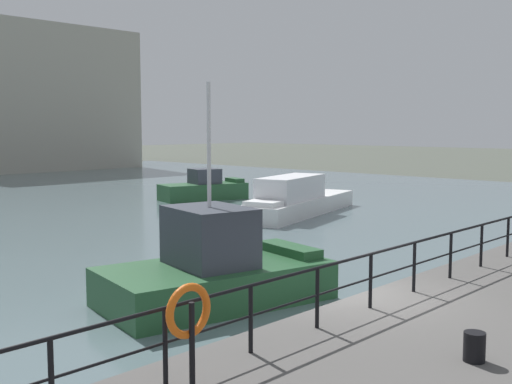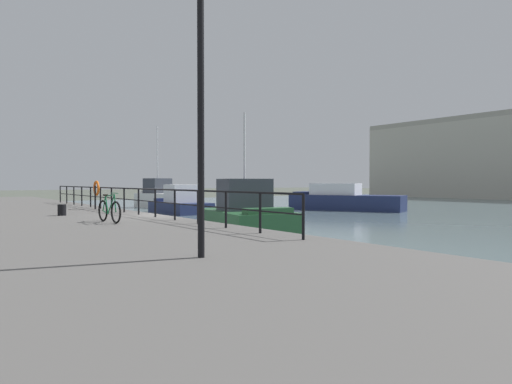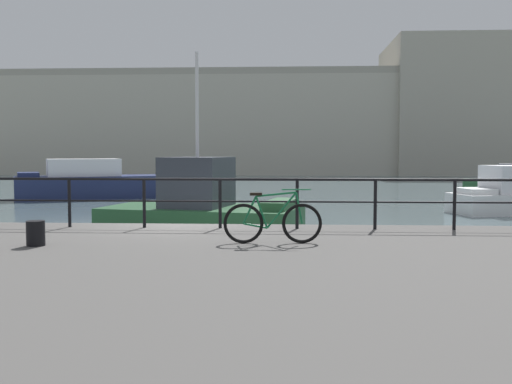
{
  "view_description": "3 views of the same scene",
  "coord_description": "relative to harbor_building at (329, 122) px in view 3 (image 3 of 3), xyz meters",
  "views": [
    {
      "loc": [
        -10.72,
        -7.22,
        4.41
      ],
      "look_at": [
        2.23,
        5.04,
        2.57
      ],
      "focal_mm": 44.08,
      "sensor_mm": 36.0,
      "label": 1
    },
    {
      "loc": [
        16.84,
        -7.72,
        2.3
      ],
      "look_at": [
        0.78,
        4.09,
        1.85
      ],
      "focal_mm": 31.57,
      "sensor_mm": 36.0,
      "label": 2
    },
    {
      "loc": [
        2.48,
        -13.86,
        2.63
      ],
      "look_at": [
        1.42,
        4.41,
        1.4
      ],
      "focal_mm": 43.3,
      "sensor_mm": 36.0,
      "label": 3
    }
  ],
  "objects": [
    {
      "name": "parked_bicycle",
      "position": [
        -4.61,
        -60.78,
        -4.57
      ],
      "size": [
        1.77,
        0.19,
        0.98
      ],
      "rotation": [
        0.0,
        0.0,
        0.07
      ],
      "color": "black",
      "rests_on": "quay_promenade"
    },
    {
      "name": "ground_plane",
      "position": [
        -6.75,
        -57.9,
        -5.93
      ],
      "size": [
        240.0,
        240.0,
        0.0
      ],
      "primitive_type": "plane",
      "color": "#4C5147"
    },
    {
      "name": "quay_promenade",
      "position": [
        -6.75,
        -64.4,
        -5.44
      ],
      "size": [
        56.0,
        13.0,
        0.97
      ],
      "primitive_type": "cube",
      "color": "#565451",
      "rests_on": "ground_plane"
    },
    {
      "name": "mooring_bollard",
      "position": [
        -8.74,
        -61.29,
        -4.74
      ],
      "size": [
        0.32,
        0.32,
        0.44
      ],
      "primitive_type": "cylinder",
      "color": "black",
      "rests_on": "quay_promenade"
    },
    {
      "name": "quay_railing",
      "position": [
        -9.1,
        -58.65,
        -4.22
      ],
      "size": [
        23.16,
        0.07,
        1.08
      ],
      "color": "black",
      "rests_on": "quay_promenade"
    },
    {
      "name": "moored_green_narrowboat",
      "position": [
        -6.91,
        -53.7,
        -5.12
      ],
      "size": [
        6.12,
        4.08,
        5.51
      ],
      "rotation": [
        0.0,
        0.0,
        -0.21
      ],
      "color": "#23512D",
      "rests_on": "water_basin"
    },
    {
      "name": "water_basin",
      "position": [
        -6.75,
        -27.7,
        -5.92
      ],
      "size": [
        80.0,
        60.0,
        0.01
      ],
      "primitive_type": "cube",
      "color": "slate",
      "rests_on": "ground_plane"
    },
    {
      "name": "moored_white_yacht",
      "position": [
        -15.05,
        -38.28,
        -5.08
      ],
      "size": [
        9.34,
        6.33,
        2.17
      ],
      "rotation": [
        0.0,
        0.0,
        3.58
      ],
      "color": "navy",
      "rests_on": "water_basin"
    },
    {
      "name": "harbor_building",
      "position": [
        0.0,
        0.0,
        0.0
      ],
      "size": [
        62.49,
        16.0,
        14.67
      ],
      "color": "#B2AD9E",
      "rests_on": "ground_plane"
    }
  ]
}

